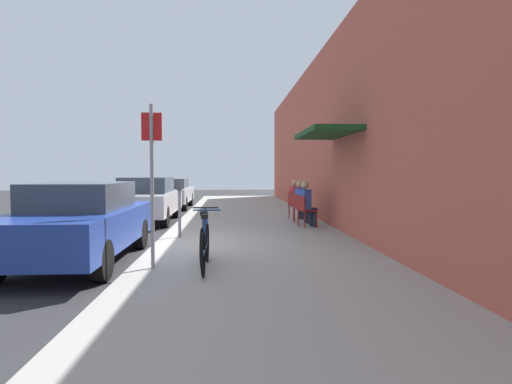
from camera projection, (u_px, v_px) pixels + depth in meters
name	position (u px, v px, depth m)	size (l,w,h in m)	color
ground_plane	(153.00, 250.00, 8.91)	(60.00, 60.00, 0.00)	#2D2D30
sidewalk_slab	(254.00, 233.00, 11.04)	(4.50, 32.00, 0.12)	#9E9B93
building_facade	(344.00, 131.00, 11.06)	(1.40, 32.00, 5.49)	#BC5442
parked_car_0	(80.00, 222.00, 7.63)	(1.80, 4.40, 1.46)	navy
parked_car_1	(147.00, 199.00, 13.77)	(1.80, 4.40, 1.48)	#B7B7BC
parked_car_2	(170.00, 193.00, 19.10)	(1.80, 4.40, 1.34)	#B7B7BC
parking_meter	(180.00, 205.00, 9.83)	(0.12, 0.10, 1.32)	slate
street_sign	(152.00, 173.00, 6.63)	(0.32, 0.06, 2.60)	gray
bicycle_0	(205.00, 246.00, 6.64)	(0.46, 1.71, 0.90)	black
bicycle_1	(204.00, 241.00, 7.13)	(0.46, 1.71, 0.90)	black
cafe_chair_0	(305.00, 209.00, 11.65)	(0.55, 0.55, 0.87)	maroon
seated_patron_0	(307.00, 202.00, 11.66)	(0.51, 0.46, 1.29)	#232838
cafe_chair_1	(300.00, 207.00, 12.47)	(0.51, 0.51, 0.87)	maroon
seated_patron_1	(302.00, 200.00, 12.47)	(0.47, 0.41, 1.29)	#232838
cafe_chair_2	(294.00, 204.00, 13.53)	(0.53, 0.53, 0.87)	maroon
seated_patron_2	(296.00, 198.00, 13.54)	(0.49, 0.44, 1.29)	#232838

